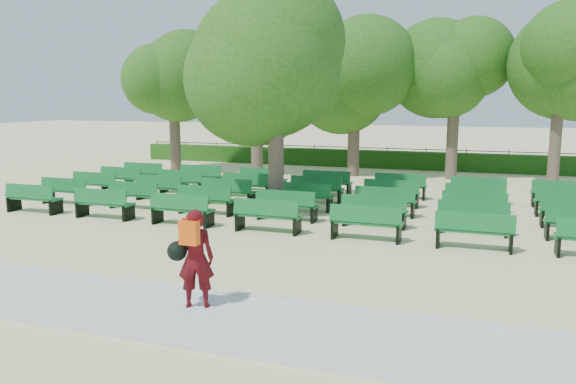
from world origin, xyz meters
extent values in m
plane|color=beige|center=(0.00, 0.00, 0.00)|extent=(120.00, 120.00, 0.00)
cube|color=silver|center=(0.00, -7.40, 0.03)|extent=(30.00, 2.20, 0.06)
cube|color=silver|center=(0.00, -6.25, 0.05)|extent=(30.00, 0.12, 0.10)
cube|color=#204F14|center=(0.00, 14.00, 0.45)|extent=(26.00, 0.70, 0.90)
cube|color=#126729|center=(0.25, 1.98, 0.46)|extent=(1.85, 0.54, 0.06)
cube|color=#126729|center=(0.25, 1.77, 0.72)|extent=(1.85, 0.16, 0.43)
cylinder|color=brown|center=(-0.19, 0.61, 1.64)|extent=(0.47, 0.47, 3.28)
ellipsoid|color=#2B5E19|center=(-0.19, 0.61, 4.59)|extent=(4.76, 4.76, 4.29)
imported|color=#4D0B0E|center=(1.14, -7.01, 0.92)|extent=(0.74, 0.61, 1.73)
cube|color=#F9570D|center=(1.14, -7.21, 1.42)|extent=(0.32, 0.16, 0.40)
sphere|color=black|center=(0.81, -7.07, 1.04)|extent=(0.35, 0.35, 0.35)
camera|label=1|loc=(5.66, -15.28, 3.65)|focal=35.00mm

